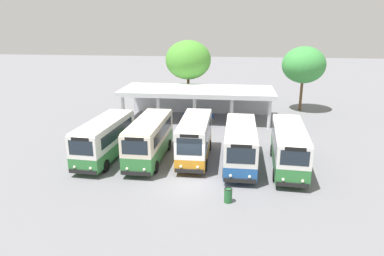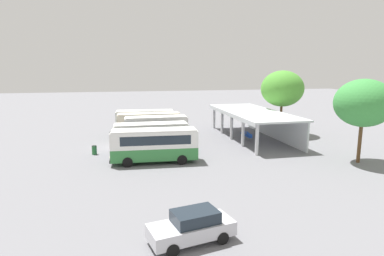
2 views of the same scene
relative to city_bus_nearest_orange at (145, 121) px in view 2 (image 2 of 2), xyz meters
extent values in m
plane|color=slate|center=(7.01, -3.60, -1.73)|extent=(180.00, 180.00, 0.00)
cylinder|color=black|center=(0.87, -2.39, -1.28)|extent=(0.28, 0.91, 0.90)
cylinder|color=black|center=(-1.17, -2.26, -1.28)|extent=(0.28, 0.91, 0.90)
cylinder|color=black|center=(1.17, 2.29, -1.28)|extent=(0.28, 0.91, 0.90)
cylinder|color=black|center=(-0.87, 2.42, -1.28)|extent=(0.28, 0.91, 0.90)
cube|color=#337F3D|center=(0.00, 0.01, -0.84)|extent=(2.63, 7.69, 1.01)
cube|color=white|center=(0.00, 0.01, 0.47)|extent=(2.63, 7.69, 1.60)
cube|color=white|center=(0.00, 0.01, 1.32)|extent=(2.55, 7.46, 0.12)
cube|color=black|center=(-0.24, -3.79, -1.21)|extent=(2.04, 0.23, 0.28)
cube|color=#1E2833|center=(-0.24, -3.75, 0.52)|extent=(1.76, 0.16, 1.04)
cube|color=black|center=(-0.24, -3.75, 1.14)|extent=(1.29, 0.13, 0.24)
cube|color=#1E2833|center=(1.07, 0.05, 0.52)|extent=(0.43, 6.05, 0.88)
cube|color=#1E2833|center=(-1.05, 0.18, 0.52)|extent=(0.43, 6.05, 0.88)
sphere|color=#EAEACC|center=(0.35, -3.82, -0.90)|extent=(0.20, 0.20, 0.20)
sphere|color=#EAEACC|center=(-0.83, -3.75, -0.90)|extent=(0.20, 0.20, 0.20)
cylinder|color=black|center=(4.49, -2.14, -1.28)|extent=(0.23, 0.90, 0.90)
cylinder|color=black|center=(2.41, -2.11, -1.28)|extent=(0.23, 0.90, 0.90)
cylinder|color=black|center=(4.56, 2.59, -1.28)|extent=(0.23, 0.90, 0.90)
cylinder|color=black|center=(2.48, 2.62, -1.28)|extent=(0.23, 0.90, 0.90)
cube|color=#337F3D|center=(3.49, 0.24, -0.76)|extent=(2.29, 7.67, 1.17)
cube|color=beige|center=(3.49, 0.24, 0.59)|extent=(2.29, 7.67, 1.53)
cube|color=beige|center=(3.49, 0.24, 1.42)|extent=(2.22, 7.44, 0.12)
cube|color=black|center=(3.43, -3.61, -1.21)|extent=(2.07, 0.13, 0.28)
cube|color=#1E2833|center=(3.43, -3.56, 0.64)|extent=(1.79, 0.08, 0.99)
cube|color=black|center=(3.43, -3.56, 1.24)|extent=(1.31, 0.07, 0.24)
cube|color=#1E2833|center=(4.57, 0.33, 0.64)|extent=(0.13, 6.11, 0.84)
cube|color=#1E2833|center=(2.41, 0.36, 0.64)|extent=(0.13, 6.11, 0.84)
sphere|color=#EAEACC|center=(4.03, -3.61, -0.90)|extent=(0.20, 0.20, 0.20)
sphere|color=#EAEACC|center=(2.83, -3.59, -0.90)|extent=(0.20, 0.20, 0.20)
cylinder|color=black|center=(7.99, -1.42, -1.28)|extent=(0.22, 0.90, 0.90)
cylinder|color=black|center=(5.97, -1.43, -1.28)|extent=(0.22, 0.90, 0.90)
cylinder|color=black|center=(7.98, 2.89, -1.28)|extent=(0.22, 0.90, 0.90)
cylinder|color=black|center=(5.96, 2.88, -1.28)|extent=(0.22, 0.90, 0.90)
cube|color=orange|center=(6.97, 0.73, -0.89)|extent=(2.14, 6.95, 0.91)
cube|color=silver|center=(6.97, 0.73, 0.51)|extent=(2.14, 6.95, 1.87)
cube|color=silver|center=(6.97, 0.73, 1.50)|extent=(2.08, 6.74, 0.12)
cube|color=black|center=(6.98, -2.77, -1.21)|extent=(2.01, 0.11, 0.28)
cube|color=#1E2833|center=(6.98, -2.73, 0.56)|extent=(1.74, 0.06, 1.22)
cube|color=black|center=(6.98, -2.73, 1.32)|extent=(1.27, 0.05, 0.24)
cube|color=#1E2833|center=(8.02, 0.83, 0.56)|extent=(0.06, 5.56, 1.03)
cube|color=#1E2833|center=(5.92, 0.83, 0.56)|extent=(0.06, 5.56, 1.03)
sphere|color=#EAEACC|center=(7.57, -2.76, -0.90)|extent=(0.20, 0.20, 0.20)
sphere|color=#EAEACC|center=(6.40, -2.76, -0.90)|extent=(0.20, 0.20, 0.20)
cylinder|color=black|center=(11.50, -2.46, -1.28)|extent=(0.23, 0.90, 0.90)
cylinder|color=black|center=(9.39, -2.44, -1.28)|extent=(0.23, 0.90, 0.90)
cylinder|color=black|center=(11.53, 2.17, -1.28)|extent=(0.23, 0.90, 0.90)
cylinder|color=black|center=(9.42, 2.18, -1.28)|extent=(0.23, 0.90, 0.90)
cube|color=#23569E|center=(10.46, -0.14, -0.86)|extent=(2.26, 7.47, 0.98)
cube|color=silver|center=(10.46, -0.14, 0.45)|extent=(2.26, 7.47, 1.64)
cube|color=silver|center=(10.46, -0.14, 1.33)|extent=(2.20, 7.25, 0.12)
cube|color=black|center=(10.43, -3.90, -1.21)|extent=(2.10, 0.11, 0.28)
cube|color=#1E2833|center=(10.43, -3.85, 0.50)|extent=(1.81, 0.06, 1.06)
cube|color=black|center=(10.43, -3.85, 1.15)|extent=(1.33, 0.06, 0.24)
cube|color=#1E2833|center=(11.56, -0.04, 0.50)|extent=(0.08, 5.97, 0.90)
cube|color=#1E2833|center=(9.36, -0.03, 0.50)|extent=(0.08, 5.97, 0.90)
sphere|color=#EAEACC|center=(11.04, -3.89, -0.90)|extent=(0.20, 0.20, 0.20)
sphere|color=#EAEACC|center=(9.82, -3.88, -0.90)|extent=(0.20, 0.20, 0.20)
cylinder|color=black|center=(14.83, -2.65, -1.28)|extent=(0.27, 0.91, 0.90)
cylinder|color=black|center=(12.78, -2.54, -1.28)|extent=(0.27, 0.91, 0.90)
cylinder|color=black|center=(15.11, 2.17, -1.28)|extent=(0.27, 0.91, 0.90)
cylinder|color=black|center=(13.06, 2.29, -1.28)|extent=(0.27, 0.91, 0.90)
cube|color=#337F3D|center=(13.94, -0.18, -0.78)|extent=(2.60, 7.90, 1.12)
cube|color=white|center=(13.94, -0.18, 0.53)|extent=(2.60, 7.90, 1.51)
cube|color=white|center=(13.94, -0.18, 1.35)|extent=(2.52, 7.67, 0.12)
cube|color=black|center=(13.72, -4.10, -1.21)|extent=(2.05, 0.22, 0.28)
cube|color=#1E2833|center=(13.72, -4.06, 0.58)|extent=(1.77, 0.15, 0.98)
cube|color=black|center=(13.72, -4.06, 1.17)|extent=(1.29, 0.12, 0.24)
cube|color=#1E2833|center=(15.02, -0.14, 0.58)|extent=(0.40, 6.23, 0.83)
cube|color=#1E2833|center=(12.89, -0.02, 0.58)|extent=(0.40, 6.23, 0.83)
sphere|color=#EAEACC|center=(14.31, -4.13, -0.90)|extent=(0.20, 0.20, 0.20)
sphere|color=#EAEACC|center=(13.13, -4.06, -0.90)|extent=(0.20, 0.20, 0.20)
cylinder|color=black|center=(29.27, -0.95, -1.41)|extent=(0.31, 0.66, 0.64)
cylinder|color=black|center=(27.64, -1.29, -1.41)|extent=(0.31, 0.66, 0.64)
cylinder|color=black|center=(28.72, 1.62, -1.41)|extent=(0.31, 0.66, 0.64)
cylinder|color=black|center=(27.09, 1.28, -1.41)|extent=(0.31, 0.66, 0.64)
cube|color=silver|center=(28.18, 0.17, -1.06)|extent=(2.61, 4.52, 0.70)
cube|color=#1E2833|center=(28.13, 0.37, -0.41)|extent=(1.92, 2.47, 0.60)
cylinder|color=silver|center=(-1.75, 10.07, -0.13)|extent=(0.36, 0.36, 3.20)
cylinder|color=silver|center=(2.06, 10.07, -0.13)|extent=(0.36, 0.36, 3.20)
cylinder|color=silver|center=(5.86, 10.07, -0.13)|extent=(0.36, 0.36, 3.20)
cylinder|color=silver|center=(9.67, 10.07, -0.13)|extent=(0.36, 0.36, 3.20)
cylinder|color=silver|center=(13.47, 10.07, -0.13)|extent=(0.36, 0.36, 3.20)
cube|color=silver|center=(5.86, 15.50, -0.13)|extent=(16.02, 0.20, 3.20)
cube|color=silver|center=(5.86, 12.69, 1.57)|extent=(16.52, 6.32, 0.20)
cube|color=silver|center=(5.86, 9.57, 1.33)|extent=(16.52, 0.10, 0.28)
cylinder|color=slate|center=(4.80, 11.79, -1.51)|extent=(0.03, 0.03, 0.44)
cylinder|color=slate|center=(4.45, 11.79, -1.51)|extent=(0.03, 0.03, 0.44)
cylinder|color=slate|center=(4.80, 12.14, -1.51)|extent=(0.03, 0.03, 0.44)
cylinder|color=slate|center=(4.45, 12.15, -1.51)|extent=(0.03, 0.03, 0.44)
cube|color=#1E4CB2|center=(4.62, 11.97, -1.27)|extent=(0.44, 0.44, 0.04)
cube|color=#1E4CB2|center=(4.63, 12.17, -1.07)|extent=(0.44, 0.04, 0.40)
cylinder|color=slate|center=(5.38, 11.68, -1.51)|extent=(0.03, 0.03, 0.44)
cylinder|color=slate|center=(5.03, 11.68, -1.51)|extent=(0.03, 0.03, 0.44)
cylinder|color=slate|center=(5.38, 12.03, -1.51)|extent=(0.03, 0.03, 0.44)
cylinder|color=slate|center=(5.03, 12.04, -1.51)|extent=(0.03, 0.03, 0.44)
cube|color=#1E4CB2|center=(5.20, 11.86, -1.27)|extent=(0.44, 0.44, 0.04)
cube|color=#1E4CB2|center=(5.20, 12.06, -1.07)|extent=(0.44, 0.04, 0.40)
cylinder|color=slate|center=(5.96, 11.80, -1.51)|extent=(0.03, 0.03, 0.44)
cylinder|color=slate|center=(5.60, 11.80, -1.51)|extent=(0.03, 0.03, 0.44)
cylinder|color=slate|center=(5.96, 12.15, -1.51)|extent=(0.03, 0.03, 0.44)
cylinder|color=slate|center=(5.61, 12.16, -1.51)|extent=(0.03, 0.03, 0.44)
cube|color=#1E4CB2|center=(5.78, 11.98, -1.27)|extent=(0.44, 0.44, 0.04)
cube|color=#1E4CB2|center=(5.78, 12.18, -1.07)|extent=(0.44, 0.04, 0.40)
cylinder|color=slate|center=(6.53, 11.73, -1.51)|extent=(0.03, 0.03, 0.44)
cylinder|color=slate|center=(6.18, 11.73, -1.51)|extent=(0.03, 0.03, 0.44)
cylinder|color=slate|center=(6.54, 12.08, -1.51)|extent=(0.03, 0.03, 0.44)
cylinder|color=slate|center=(6.18, 12.09, -1.51)|extent=(0.03, 0.03, 0.44)
cube|color=#1E4CB2|center=(6.36, 11.91, -1.27)|extent=(0.44, 0.44, 0.04)
cube|color=#1E4CB2|center=(6.36, 12.11, -1.07)|extent=(0.44, 0.04, 0.40)
cylinder|color=slate|center=(7.11, 11.66, -1.51)|extent=(0.03, 0.03, 0.44)
cylinder|color=slate|center=(6.76, 11.67, -1.51)|extent=(0.03, 0.03, 0.44)
cylinder|color=slate|center=(7.12, 12.02, -1.51)|extent=(0.03, 0.03, 0.44)
cylinder|color=slate|center=(6.76, 12.02, -1.51)|extent=(0.03, 0.03, 0.44)
cube|color=#1E4CB2|center=(6.94, 11.84, -1.27)|extent=(0.44, 0.44, 0.04)
cube|color=#1E4CB2|center=(6.94, 12.04, -1.07)|extent=(0.44, 0.04, 0.40)
cylinder|color=slate|center=(7.69, 11.65, -1.51)|extent=(0.03, 0.03, 0.44)
cylinder|color=slate|center=(7.34, 11.65, -1.51)|extent=(0.03, 0.03, 0.44)
cylinder|color=slate|center=(7.69, 12.00, -1.51)|extent=(0.03, 0.03, 0.44)
cylinder|color=slate|center=(7.34, 12.00, -1.51)|extent=(0.03, 0.03, 0.44)
cube|color=#1E4CB2|center=(7.52, 11.82, -1.27)|extent=(0.44, 0.44, 0.04)
cube|color=#1E4CB2|center=(7.52, 12.02, -1.07)|extent=(0.44, 0.04, 0.40)
cylinder|color=brown|center=(4.25, 17.46, 0.25)|extent=(0.32, 0.32, 3.95)
ellipsoid|color=#4C9933|center=(4.25, 17.46, 4.28)|extent=(5.47, 5.47, 4.65)
cylinder|color=brown|center=(17.92, 18.18, 0.08)|extent=(0.32, 0.32, 3.62)
ellipsoid|color=green|center=(17.92, 18.18, 3.79)|extent=(5.05, 5.05, 4.30)
cylinder|color=#266633|center=(9.72, -5.84, -1.30)|extent=(0.48, 0.48, 0.85)
torus|color=black|center=(9.72, -5.84, -0.86)|extent=(0.49, 0.49, 0.06)
camera|label=1|loc=(9.86, -24.75, 8.61)|focal=32.73mm
camera|label=2|loc=(42.62, -2.97, 6.79)|focal=30.11mm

